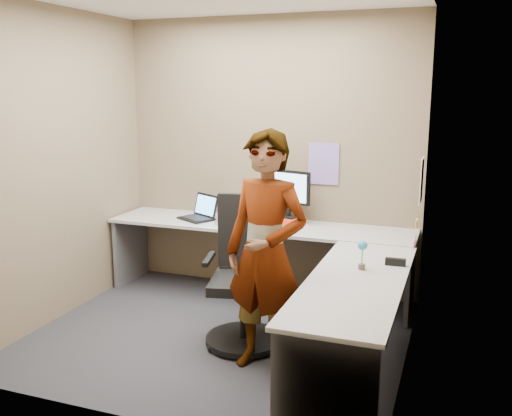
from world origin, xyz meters
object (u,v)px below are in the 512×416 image
at_px(desk, 283,260).
at_px(monitor, 288,190).
at_px(office_chair, 245,285).
at_px(person, 266,254).

height_order(desk, monitor, monitor).
relative_size(desk, monitor, 6.33).
distance_m(desk, office_chair, 0.46).
bearing_deg(monitor, desk, -59.73).
bearing_deg(person, monitor, 114.19).
height_order(desk, office_chair, office_chair).
bearing_deg(desk, office_chair, -115.52).
distance_m(monitor, office_chair, 1.28).
distance_m(desk, person, 0.84).
relative_size(desk, person, 1.71).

